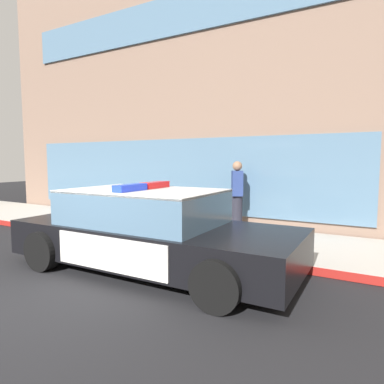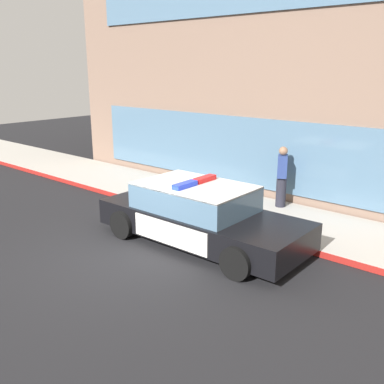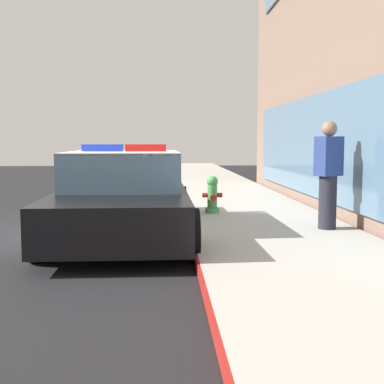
# 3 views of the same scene
# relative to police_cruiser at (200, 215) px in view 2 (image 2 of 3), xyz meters

# --- Properties ---
(ground) EXTENTS (48.00, 48.00, 0.00)m
(ground) POSITION_rel_police_cruiser_xyz_m (-0.64, -1.54, -0.68)
(ground) COLOR black
(sidewalk) EXTENTS (48.00, 2.70, 0.15)m
(sidewalk) POSITION_rel_police_cruiser_xyz_m (-0.64, 2.40, -0.61)
(sidewalk) COLOR #B2ADA3
(sidewalk) RESTS_ON ground
(curb_red_paint) EXTENTS (28.80, 0.04, 0.14)m
(curb_red_paint) POSITION_rel_police_cruiser_xyz_m (-0.64, 1.04, -0.61)
(curb_red_paint) COLOR maroon
(curb_red_paint) RESTS_ON ground
(storefront_building) EXTENTS (18.26, 11.64, 8.27)m
(storefront_building) POSITION_rel_police_cruiser_xyz_m (0.10, 9.57, 3.45)
(storefront_building) COLOR #7A6051
(storefront_building) RESTS_ON ground
(police_cruiser) EXTENTS (4.97, 2.19, 1.49)m
(police_cruiser) POSITION_rel_police_cruiser_xyz_m (0.00, 0.00, 0.00)
(police_cruiser) COLOR black
(police_cruiser) RESTS_ON ground
(fire_hydrant) EXTENTS (0.34, 0.39, 0.73)m
(fire_hydrant) POSITION_rel_police_cruiser_xyz_m (-1.64, 1.58, -0.18)
(fire_hydrant) COLOR #4C994C
(fire_hydrant) RESTS_ON sidewalk
(pedestrian_on_sidewalk) EXTENTS (0.42, 0.48, 1.71)m
(pedestrian_on_sidewalk) POSITION_rel_police_cruiser_xyz_m (0.29, 3.24, 0.33)
(pedestrian_on_sidewalk) COLOR #23232D
(pedestrian_on_sidewalk) RESTS_ON sidewalk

